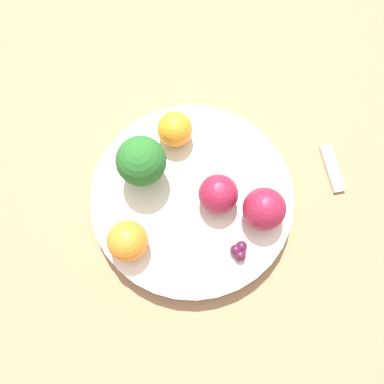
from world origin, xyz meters
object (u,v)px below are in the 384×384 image
(grape_cluster, at_px, (239,251))
(broccoli, at_px, (141,161))
(orange_front, at_px, (128,241))
(orange_back, at_px, (175,129))
(bowl, at_px, (192,198))
(spoon, at_px, (332,169))
(apple_green, at_px, (264,209))
(apple_red, at_px, (218,194))

(grape_cluster, bearing_deg, broccoli, -167.11)
(orange_front, xyz_separation_m, grape_cluster, (0.09, 0.10, -0.02))
(grape_cluster, bearing_deg, orange_front, -130.03)
(orange_front, distance_m, grape_cluster, 0.13)
(broccoli, height_order, orange_back, broccoli)
(orange_back, bearing_deg, grape_cluster, -9.26)
(broccoli, distance_m, grape_cluster, 0.16)
(bowl, relative_size, broccoli, 3.51)
(grape_cluster, bearing_deg, bowl, -178.93)
(broccoli, xyz_separation_m, orange_front, (0.07, -0.07, -0.02))
(bowl, bearing_deg, grape_cluster, 1.07)
(orange_back, height_order, spoon, orange_back)
(orange_back, height_order, grape_cluster, orange_back)
(apple_green, xyz_separation_m, orange_front, (-0.06, -0.15, -0.00))
(spoon, bearing_deg, apple_green, -92.34)
(orange_front, xyz_separation_m, spoon, (0.07, 0.28, -0.05))
(bowl, relative_size, apple_red, 5.33)
(bowl, height_order, grape_cluster, grape_cluster)
(broccoli, distance_m, orange_front, 0.10)
(apple_red, relative_size, orange_front, 1.01)
(bowl, bearing_deg, broccoli, -150.60)
(broccoli, xyz_separation_m, apple_red, (0.08, 0.05, -0.02))
(apple_red, xyz_separation_m, orange_front, (-0.02, -0.12, -0.00))
(apple_green, bearing_deg, broccoli, -146.32)
(apple_green, height_order, orange_front, apple_green)
(bowl, xyz_separation_m, spoon, (0.08, 0.18, -0.01))
(bowl, bearing_deg, spoon, 67.08)
(orange_front, distance_m, spoon, 0.30)
(bowl, relative_size, grape_cluster, 9.90)
(broccoli, height_order, apple_green, broccoli)
(apple_red, relative_size, grape_cluster, 1.86)
(apple_green, relative_size, orange_back, 1.13)
(bowl, xyz_separation_m, apple_green, (0.07, 0.05, 0.04))
(broccoli, height_order, grape_cluster, broccoli)
(bowl, distance_m, grape_cluster, 0.10)
(broccoli, relative_size, grape_cluster, 2.82)
(apple_green, bearing_deg, orange_back, -170.84)
(orange_back, relative_size, spoon, 0.67)
(apple_red, bearing_deg, apple_green, 34.44)
(orange_front, bearing_deg, grape_cluster, 49.97)
(orange_back, bearing_deg, orange_front, -55.88)
(broccoli, xyz_separation_m, apple_green, (0.13, 0.09, -0.02))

